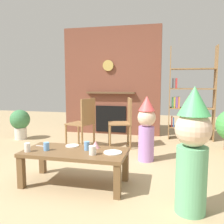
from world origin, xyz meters
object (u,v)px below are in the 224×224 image
at_px(child_with_cone_hat, 192,147).
at_px(paper_plate_front, 113,152).
at_px(child_in_pink, 146,127).
at_px(paper_cup_center, 27,147).
at_px(dining_chair_left, 84,120).
at_px(bookshelf, 188,97).
at_px(potted_plant_short, 20,122).
at_px(paper_cup_near_left, 46,146).
at_px(coffee_table, 75,156).
at_px(paper_cup_far_left, 87,146).
at_px(paper_plate_rear, 72,146).
at_px(dining_chair_middle, 125,119).
at_px(birthday_cake_slice, 95,144).
at_px(paper_cup_near_right, 93,150).

bearing_deg(child_with_cone_hat, paper_plate_front, -8.26).
height_order(child_with_cone_hat, child_in_pink, child_with_cone_hat).
bearing_deg(paper_cup_center, dining_chair_left, 87.22).
distance_m(bookshelf, child_in_pink, 1.79).
relative_size(paper_cup_center, potted_plant_short, 0.16).
bearing_deg(paper_plate_front, paper_cup_near_left, -174.28).
xyz_separation_m(coffee_table, paper_cup_far_left, (0.13, 0.05, 0.11)).
bearing_deg(bookshelf, paper_plate_rear, -121.73).
relative_size(paper_plate_front, child_with_cone_hat, 0.18).
distance_m(paper_cup_near_left, dining_chair_middle, 1.90).
bearing_deg(child_in_pink, paper_plate_front, 19.64).
bearing_deg(child_with_cone_hat, paper_cup_center, 9.46).
distance_m(birthday_cake_slice, dining_chair_middle, 1.58).
distance_m(paper_cup_near_left, birthday_cake_slice, 0.57).
bearing_deg(paper_cup_near_right, child_in_pink, 67.48).
relative_size(bookshelf, coffee_table, 1.60).
bearing_deg(child_with_cone_hat, paper_cup_near_left, 5.27).
bearing_deg(dining_chair_left, bookshelf, -130.95).
height_order(bookshelf, potted_plant_short, bookshelf).
xyz_separation_m(dining_chair_middle, potted_plant_short, (-2.22, 0.10, -0.15)).
bearing_deg(dining_chair_middle, coffee_table, 65.21).
relative_size(paper_plate_rear, child_with_cone_hat, 0.14).
height_order(paper_cup_near_left, potted_plant_short, potted_plant_short).
distance_m(paper_cup_near_right, dining_chair_left, 1.74).
height_order(paper_cup_near_left, paper_cup_far_left, paper_cup_far_left).
relative_size(coffee_table, paper_plate_front, 5.79).
distance_m(paper_cup_near_left, paper_cup_far_left, 0.47).
bearing_deg(paper_cup_near_right, bookshelf, 66.80).
bearing_deg(child_with_cone_hat, bookshelf, -78.38).
bearing_deg(dining_chair_middle, paper_cup_near_right, 73.30).
bearing_deg(paper_cup_near_left, paper_cup_near_right, -3.83).
relative_size(paper_plate_front, potted_plant_short, 0.33).
relative_size(paper_cup_near_left, dining_chair_left, 0.10).
height_order(bookshelf, dining_chair_middle, bookshelf).
bearing_deg(bookshelf, paper_plate_front, -110.41).
xyz_separation_m(bookshelf, potted_plant_short, (-3.38, -0.81, -0.52)).
xyz_separation_m(paper_cup_far_left, dining_chair_left, (-0.55, 1.44, 0.06)).
bearing_deg(dining_chair_left, paper_cup_far_left, 128.08).
bearing_deg(child_in_pink, coffee_table, 0.00).
xyz_separation_m(paper_cup_center, potted_plant_short, (-1.45, 2.01, -0.09)).
distance_m(paper_cup_center, potted_plant_short, 2.48).
relative_size(child_with_cone_hat, child_in_pink, 1.17).
bearing_deg(potted_plant_short, dining_chair_middle, -2.60).
height_order(paper_cup_center, birthday_cake_slice, paper_cup_center).
distance_m(bookshelf, paper_cup_near_left, 3.26).
bearing_deg(bookshelf, child_with_cone_hat, -93.35).
bearing_deg(dining_chair_middle, paper_plate_rear, 60.58).
xyz_separation_m(coffee_table, paper_cup_near_left, (-0.32, -0.07, 0.11)).
bearing_deg(bookshelf, paper_cup_near_right, -113.20).
xyz_separation_m(paper_cup_near_left, birthday_cake_slice, (0.52, 0.23, -0.00)).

